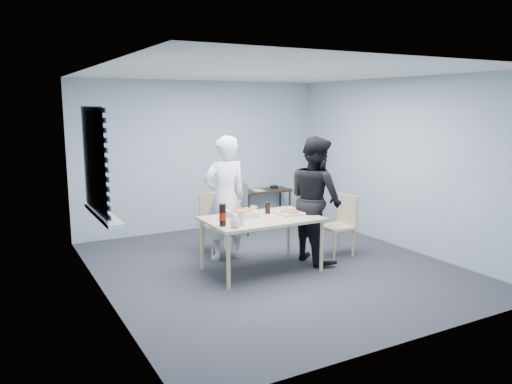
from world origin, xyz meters
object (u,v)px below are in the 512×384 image
chair_right (342,221)px  backpack (238,197)px  chair_far (215,218)px  soda_bottle (223,215)px  mug_a (235,223)px  mug_b (254,210)px  side_table (265,194)px  dining_table (261,222)px  person_black (315,199)px  person_white (225,198)px  stool (238,215)px

chair_right → backpack: size_ratio=2.07×
chair_far → soda_bottle: bearing=-110.1°
mug_a → soda_bottle: size_ratio=0.44×
chair_far → mug_b: chair_far is taller
chair_right → side_table: bearing=89.9°
dining_table → mug_b: size_ratio=14.90×
mug_a → person_black: bearing=13.2°
dining_table → chair_far: bearing=99.3°
dining_table → chair_right: (1.39, 0.06, -0.15)m
soda_bottle → mug_a: bearing=-54.8°
side_table → soda_bottle: (-2.03, -2.51, 0.31)m
person_white → mug_a: person_white is taller
person_black → stool: (-0.36, 1.72, -0.53)m
side_table → chair_right: bearing=-90.1°
side_table → stool: side_table is taller
chair_far → chair_right: (1.56, -1.03, 0.00)m
person_black → mug_a: person_black is taller
dining_table → stool: (0.52, 1.74, -0.31)m
dining_table → chair_right: bearing=2.4°
person_white → soda_bottle: 0.98m
person_white → side_table: (1.59, 1.63, -0.33)m
mug_b → chair_far: bearing=105.5°
chair_right → mug_a: (-1.93, -0.37, 0.26)m
stool → backpack: size_ratio=1.08×
stool → side_table: bearing=34.3°
chair_far → chair_right: bearing=-33.5°
stool → backpack: bearing=-90.0°
chair_far → side_table: size_ratio=0.94×
stool → mug_b: 1.57m
chair_right → stool: (-0.87, 1.68, -0.16)m
backpack → mug_a: bearing=-117.1°
chair_far → person_black: person_black is taller
dining_table → person_white: 0.76m
side_table → backpack: backpack is taller
chair_right → person_black: 0.63m
chair_right → mug_b: size_ratio=8.90×
stool → mug_a: size_ratio=3.78×
backpack → mug_a: (-1.07, -2.04, 0.10)m
side_table → soda_bottle: bearing=-129.0°
stool → mug_b: (-0.48, -1.44, 0.42)m
dining_table → person_black: size_ratio=0.84×
dining_table → soda_bottle: soda_bottle is taller
mug_b → soda_bottle: bearing=-145.3°
dining_table → mug_a: 0.64m
chair_right → soda_bottle: soda_bottle is taller
dining_table → side_table: size_ratio=1.57×
chair_far → person_black: 1.55m
chair_right → soda_bottle: (-2.03, -0.24, 0.35)m
stool → soda_bottle: soda_bottle is taller
side_table → mug_b: size_ratio=9.49×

